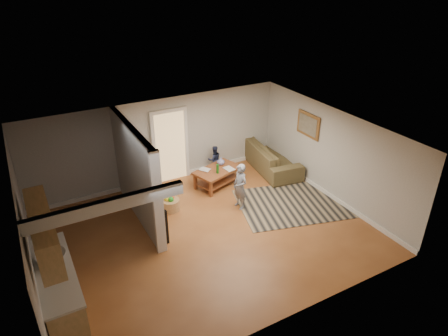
{
  "coord_description": "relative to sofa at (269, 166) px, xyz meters",
  "views": [
    {
      "loc": [
        -3.43,
        -7.04,
        5.81
      ],
      "look_at": [
        0.97,
        0.93,
        1.1
      ],
      "focal_mm": 32.0,
      "sensor_mm": 36.0,
      "label": 1
    }
  ],
  "objects": [
    {
      "name": "ground",
      "position": [
        -3.3,
        -2.2,
        0.0
      ],
      "size": [
        7.5,
        7.5,
        0.0
      ],
      "primitive_type": "plane",
      "color": "brown",
      "rests_on": "ground"
    },
    {
      "name": "room_shell",
      "position": [
        -4.37,
        -1.77,
        1.46
      ],
      "size": [
        7.54,
        6.02,
        2.52
      ],
      "color": "#A1A09B",
      "rests_on": "ground"
    },
    {
      "name": "area_rug",
      "position": [
        -0.71,
        -2.13,
        0.01
      ],
      "size": [
        3.28,
        2.75,
        0.01
      ],
      "primitive_type": "cube",
      "rotation": [
        0.0,
        0.0,
        -0.27
      ],
      "color": "black",
      "rests_on": "ground"
    },
    {
      "name": "sofa",
      "position": [
        0.0,
        0.0,
        0.0
      ],
      "size": [
        1.39,
        2.75,
        0.77
      ],
      "primitive_type": "imported",
      "rotation": [
        0.0,
        0.0,
        1.43
      ],
      "color": "#494024",
      "rests_on": "ground"
    },
    {
      "name": "coffee_table",
      "position": [
        -1.98,
        -0.25,
        0.41
      ],
      "size": [
        1.51,
        1.15,
        0.79
      ],
      "rotation": [
        0.0,
        0.0,
        0.31
      ],
      "color": "#5E2F16",
      "rests_on": "ground"
    },
    {
      "name": "tv_console",
      "position": [
        -4.04,
        -0.01,
        0.75
      ],
      "size": [
        0.69,
        1.36,
        1.12
      ],
      "rotation": [
        0.0,
        0.0,
        -0.16
      ],
      "color": "#5E2F16",
      "rests_on": "ground"
    },
    {
      "name": "speaker_left",
      "position": [
        -4.3,
        -2.08,
        0.45
      ],
      "size": [
        0.1,
        0.1,
        0.89
      ],
      "primitive_type": "cube",
      "rotation": [
        0.0,
        0.0,
        0.2
      ],
      "color": "black",
      "rests_on": "ground"
    },
    {
      "name": "speaker_right",
      "position": [
        -4.3,
        0.5,
        0.57
      ],
      "size": [
        0.15,
        0.15,
        1.13
      ],
      "primitive_type": "cube",
      "rotation": [
        0.0,
        0.0,
        0.39
      ],
      "color": "black",
      "rests_on": "ground"
    },
    {
      "name": "toy_basket",
      "position": [
        -3.69,
        -0.83,
        0.18
      ],
      "size": [
        0.48,
        0.48,
        0.43
      ],
      "color": "#9E6E44",
      "rests_on": "ground"
    },
    {
      "name": "child",
      "position": [
        -2.03,
        -1.59,
        0.0
      ],
      "size": [
        0.36,
        0.49,
        1.26
      ],
      "primitive_type": "imported",
      "rotation": [
        0.0,
        0.0,
        -1.44
      ],
      "color": "gray",
      "rests_on": "ground"
    },
    {
      "name": "toddler",
      "position": [
        -1.69,
        0.5,
        0.0
      ],
      "size": [
        0.47,
        0.4,
        0.87
      ],
      "primitive_type": "imported",
      "rotation": [
        0.0,
        0.0,
        2.98
      ],
      "color": "#212745",
      "rests_on": "ground"
    }
  ]
}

